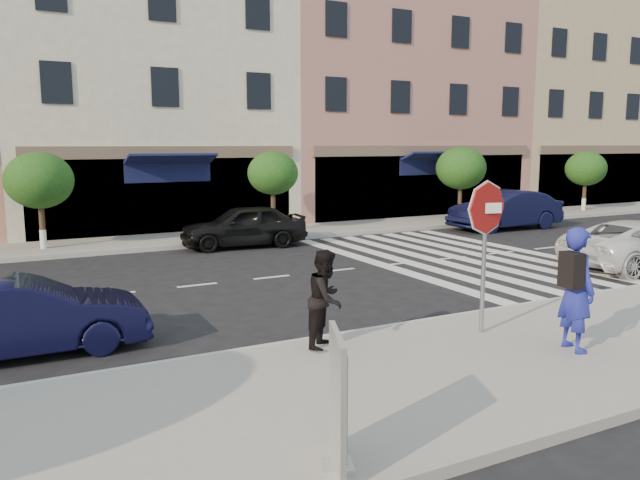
{
  "coord_description": "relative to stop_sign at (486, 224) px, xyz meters",
  "views": [
    {
      "loc": [
        -6.29,
        -10.73,
        3.46
      ],
      "look_at": [
        -0.11,
        1.07,
        1.4
      ],
      "focal_mm": 35.0,
      "sensor_mm": 36.0,
      "label": 1
    }
  ],
  "objects": [
    {
      "name": "ground",
      "position": [
        -1.2,
        2.62,
        -2.1
      ],
      "size": [
        120.0,
        120.0,
        0.0
      ],
      "primitive_type": "plane",
      "color": "black",
      "rests_on": "ground"
    },
    {
      "name": "sidewalk_near",
      "position": [
        -1.2,
        -1.13,
        -2.02
      ],
      "size": [
        60.0,
        4.5,
        0.15
      ],
      "primitive_type": "cube",
      "color": "gray",
      "rests_on": "ground"
    },
    {
      "name": "sidewalk_far",
      "position": [
        -1.2,
        13.62,
        -2.02
      ],
      "size": [
        60.0,
        3.0,
        0.15
      ],
      "primitive_type": "cube",
      "color": "gray",
      "rests_on": "ground"
    },
    {
      "name": "building_centre",
      "position": [
        -1.7,
        19.62,
        3.4
      ],
      "size": [
        11.0,
        9.0,
        11.0
      ],
      "primitive_type": "cube",
      "color": "beige",
      "rests_on": "ground"
    },
    {
      "name": "building_east_mid",
      "position": [
        10.3,
        19.62,
        4.4
      ],
      "size": [
        13.0,
        9.0,
        13.0
      ],
      "primitive_type": "cube",
      "color": "#B17269",
      "rests_on": "ground"
    },
    {
      "name": "building_east_far",
      "position": [
        22.8,
        19.62,
        3.9
      ],
      "size": [
        12.0,
        9.0,
        12.0
      ],
      "primitive_type": "cube",
      "color": "#CDB283",
      "rests_on": "ground"
    },
    {
      "name": "street_tree_wb",
      "position": [
        -6.2,
        13.42,
        0.21
      ],
      "size": [
        2.1,
        2.1,
        3.06
      ],
      "color": "#473323",
      "rests_on": "sidewalk_far"
    },
    {
      "name": "street_tree_c",
      "position": [
        1.8,
        13.42,
        0.26
      ],
      "size": [
        1.9,
        1.9,
        3.04
      ],
      "color": "#473323",
      "rests_on": "sidewalk_far"
    },
    {
      "name": "street_tree_ea",
      "position": [
        10.8,
        13.42,
        0.3
      ],
      "size": [
        2.2,
        2.2,
        3.19
      ],
      "color": "#473323",
      "rests_on": "sidewalk_far"
    },
    {
      "name": "street_tree_eb",
      "position": [
        18.8,
        13.42,
        0.13
      ],
      "size": [
        2.0,
        2.0,
        2.94
      ],
      "color": "#473323",
      "rests_on": "sidewalk_far"
    },
    {
      "name": "stop_sign",
      "position": [
        0.0,
        0.0,
        0.0
      ],
      "size": [
        0.93,
        0.26,
        2.7
      ],
      "rotation": [
        0.0,
        0.0,
        -0.24
      ],
      "color": "gray",
      "rests_on": "sidewalk_near"
    },
    {
      "name": "photographer",
      "position": [
        0.67,
        -1.39,
        -0.94
      ],
      "size": [
        0.62,
        0.81,
        2.01
      ],
      "primitive_type": "imported",
      "rotation": [
        0.0,
        0.0,
        1.37
      ],
      "color": "navy",
      "rests_on": "sidewalk_near"
    },
    {
      "name": "walker",
      "position": [
        -2.8,
        0.62,
        -1.14
      ],
      "size": [
        1.0,
        0.98,
        1.62
      ],
      "primitive_type": "imported",
      "rotation": [
        0.0,
        0.0,
        0.71
      ],
      "color": "black",
      "rests_on": "sidewalk_near"
    },
    {
      "name": "poster_board",
      "position": [
        -4.55,
        -2.88,
        -1.25
      ],
      "size": [
        0.43,
        0.9,
        1.44
      ],
      "rotation": [
        0.0,
        0.0,
        -0.38
      ],
      "color": "beige",
      "rests_on": "sidewalk_near"
    },
    {
      "name": "car_near_mid",
      "position": [
        -7.22,
        2.92,
        -1.44
      ],
      "size": [
        3.98,
        1.45,
        1.31
      ],
      "primitive_type": "imported",
      "rotation": [
        0.0,
        0.0,
        1.55
      ],
      "color": "black",
      "rests_on": "ground"
    },
    {
      "name": "car_far_mid",
      "position": [
        -0.1,
        11.56,
        -1.38
      ],
      "size": [
        4.36,
        2.09,
        1.44
      ],
      "primitive_type": "imported",
      "rotation": [
        0.0,
        0.0,
        -1.67
      ],
      "color": "black",
      "rests_on": "ground"
    },
    {
      "name": "car_far_right",
      "position": [
        10.94,
        10.76,
        -1.3
      ],
      "size": [
        4.85,
        1.8,
        1.58
      ],
      "primitive_type": "imported",
      "rotation": [
        0.0,
        0.0,
        -1.6
      ],
      "color": "black",
      "rests_on": "ground"
    }
  ]
}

